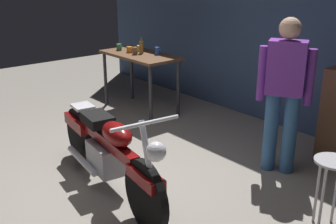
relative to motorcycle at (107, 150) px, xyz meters
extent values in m
plane|color=gray|center=(-0.04, 0.10, -0.45)|extent=(12.00, 12.00, 0.00)
cube|color=#384C70|center=(-0.04, 2.90, 1.10)|extent=(8.00, 0.12, 3.10)
cube|color=brown|center=(-1.78, 1.73, 0.43)|extent=(1.30, 0.64, 0.04)
cylinder|color=#2D2D33|center=(-2.37, 1.47, -0.02)|extent=(0.05, 0.05, 0.86)
cylinder|color=#2D2D33|center=(-1.19, 1.47, -0.02)|extent=(0.05, 0.05, 0.86)
cylinder|color=#2D2D33|center=(-2.37, 1.99, -0.02)|extent=(0.05, 0.05, 0.86)
cylinder|color=#2D2D33|center=(-1.19, 1.99, -0.02)|extent=(0.05, 0.05, 0.86)
cylinder|color=black|center=(0.75, -0.10, -0.13)|extent=(0.64, 0.16, 0.64)
cylinder|color=black|center=(-0.78, 0.12, -0.13)|extent=(0.64, 0.16, 0.64)
cube|color=maroon|center=(0.75, -0.10, 0.05)|extent=(0.46, 0.20, 0.10)
cube|color=maroon|center=(-0.73, 0.11, 0.05)|extent=(0.54, 0.25, 0.12)
cube|color=gray|center=(-0.07, 0.01, -0.11)|extent=(0.47, 0.30, 0.28)
cube|color=maroon|center=(0.03, 0.00, 0.10)|extent=(1.10, 0.26, 0.10)
ellipsoid|color=maroon|center=(0.23, -0.03, 0.25)|extent=(0.47, 0.28, 0.20)
cube|color=black|center=(-0.21, 0.03, 0.25)|extent=(0.39, 0.29, 0.10)
cube|color=silver|center=(-0.61, 0.09, 0.27)|extent=(0.27, 0.23, 0.03)
cylinder|color=silver|center=(0.81, -0.11, 0.20)|extent=(0.27, 0.09, 0.68)
cylinder|color=silver|center=(0.77, -0.11, 0.53)|extent=(0.12, 0.60, 0.03)
sphere|color=silver|center=(0.93, -0.13, 0.35)|extent=(0.16, 0.16, 0.16)
cylinder|color=silver|center=(-0.38, -0.08, -0.23)|extent=(0.70, 0.17, 0.07)
cylinder|color=#366397|center=(0.91, 1.72, -0.01)|extent=(0.15, 0.15, 0.88)
cylinder|color=#366397|center=(0.73, 1.62, -0.01)|extent=(0.15, 0.15, 0.88)
cube|color=#72339E|center=(0.82, 1.67, 0.71)|extent=(0.44, 0.38, 0.56)
cylinder|color=#72339E|center=(1.03, 1.79, 0.63)|extent=(0.09, 0.09, 0.58)
cylinder|color=#72339E|center=(0.61, 1.55, 0.63)|extent=(0.09, 0.09, 0.58)
sphere|color=tan|center=(0.82, 1.67, 1.11)|extent=(0.22, 0.22, 0.22)
cylinder|color=#B2B2B7|center=(1.73, 1.09, 0.18)|extent=(0.32, 0.32, 0.02)
cylinder|color=#B2B2B7|center=(1.73, 1.20, -0.14)|extent=(0.02, 0.02, 0.62)
cylinder|color=#B2B2B7|center=(1.62, 1.09, -0.14)|extent=(0.02, 0.02, 0.62)
cylinder|color=#B2B2B7|center=(1.73, 0.98, -0.14)|extent=(0.02, 0.02, 0.62)
cylinder|color=yellow|center=(-1.96, 1.86, 0.49)|extent=(0.08, 0.08, 0.09)
torus|color=yellow|center=(-1.92, 1.86, 0.50)|extent=(0.05, 0.01, 0.05)
cylinder|color=#2D51AD|center=(-1.56, 1.90, 0.51)|extent=(0.08, 0.08, 0.11)
torus|color=#2D51AD|center=(-1.52, 1.90, 0.51)|extent=(0.06, 0.01, 0.06)
cylinder|color=#3D7F4C|center=(-2.22, 1.65, 0.50)|extent=(0.08, 0.08, 0.10)
torus|color=#3D7F4C|center=(-2.17, 1.65, 0.50)|extent=(0.06, 0.01, 0.06)
cylinder|color=brown|center=(-1.79, 1.65, 0.50)|extent=(0.08, 0.08, 0.11)
torus|color=brown|center=(-1.75, 1.65, 0.51)|extent=(0.06, 0.01, 0.06)
cylinder|color=orange|center=(-1.97, 1.67, 0.49)|extent=(0.09, 0.09, 0.09)
torus|color=orange|center=(-1.92, 1.67, 0.50)|extent=(0.05, 0.01, 0.05)
cylinder|color=olive|center=(-1.79, 1.77, 0.54)|extent=(0.06, 0.06, 0.18)
cylinder|color=olive|center=(-1.79, 1.77, 0.66)|extent=(0.03, 0.03, 0.05)
cylinder|color=black|center=(-1.79, 1.77, 0.69)|extent=(0.03, 0.03, 0.01)
camera|label=1|loc=(3.16, -1.90, 1.68)|focal=43.87mm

